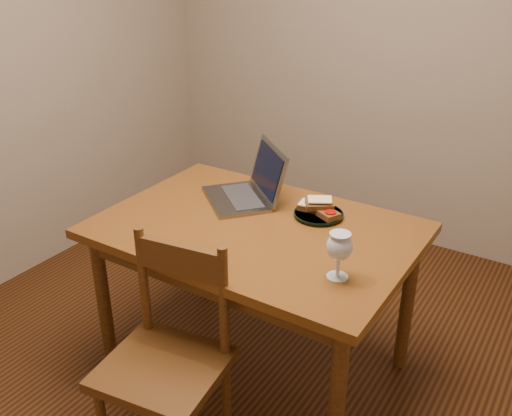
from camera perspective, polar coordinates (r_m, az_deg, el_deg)
The scene contains 10 objects.
floor at distance 2.82m, azimuth -0.42°, elevation -15.30°, with size 3.20×3.20×0.02m, color black.
back_wall at distance 3.63m, azimuth 14.02°, elevation 16.39°, with size 3.20×0.02×2.60m, color gray.
table at distance 2.42m, azimuth -0.00°, elevation -3.62°, with size 1.30×0.90×0.74m.
chair at distance 2.13m, azimuth -9.03°, elevation -14.06°, with size 0.47×0.45×0.45m.
plate at distance 2.47m, azimuth 6.27°, elevation -0.67°, with size 0.22×0.22×0.02m, color black.
sandwich_cheese at distance 2.48m, azimuth 5.66°, elevation 0.19°, with size 0.12×0.07×0.04m, color #381E0C, non-canonical shape.
sandwich_tomato at distance 2.44m, azimuth 7.05°, elevation -0.40°, with size 0.12×0.07×0.04m, color #381E0C, non-canonical shape.
sandwich_top at distance 2.46m, azimuth 6.38°, elevation 0.47°, with size 0.12×0.07×0.04m, color #381E0C, non-canonical shape.
milk_glass at distance 2.01m, azimuth 8.28°, elevation -4.74°, with size 0.09×0.09×0.18m, color white, non-canonical shape.
laptop at distance 2.60m, azimuth -0.50°, elevation 2.27°, with size 0.47×0.46×0.25m.
Camera 1 is at (1.16, -1.79, 1.84)m, focal length 40.00 mm.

